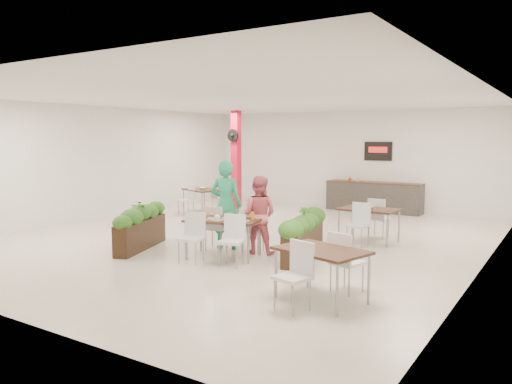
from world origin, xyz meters
TOP-DOWN VIEW (x-y plane):
  - ground at (0.00, 0.00)m, footprint 12.00×12.00m
  - room_shell at (0.00, 0.00)m, footprint 10.10×12.10m
  - red_column at (-3.00, 3.79)m, footprint 0.40×0.41m
  - service_counter at (1.00, 5.65)m, footprint 3.00×0.64m
  - main_table at (0.60, -1.84)m, footprint 1.58×1.87m
  - diner_man at (0.21, -1.18)m, footprint 0.77×0.60m
  - diner_woman at (1.01, -1.18)m, footprint 0.88×0.76m
  - planter_left at (-1.28, -2.17)m, footprint 0.93×1.87m
  - planter_right at (1.99, -1.13)m, footprint 0.69×1.91m
  - side_table_a at (-3.34, 2.48)m, footprint 1.52×1.66m
  - side_table_b at (2.48, 1.11)m, footprint 1.29×1.64m
  - side_table_c at (3.34, -3.20)m, footprint 1.41×1.67m

SIDE VIEW (x-z plane):
  - ground at x=0.00m, z-range 0.00..0.00m
  - service_counter at x=1.00m, z-range -0.61..1.59m
  - planter_right at x=1.99m, z-range -0.01..1.00m
  - planter_left at x=-1.28m, z-range 0.00..1.02m
  - side_table_c at x=3.34m, z-range 0.17..1.09m
  - side_table_b at x=2.48m, z-range 0.17..1.10m
  - main_table at x=0.60m, z-range 0.17..1.10m
  - side_table_a at x=-3.34m, z-range 0.17..1.10m
  - diner_woman at x=1.01m, z-range 0.00..1.56m
  - diner_man at x=0.21m, z-range 0.00..1.86m
  - red_column at x=-3.00m, z-range 0.04..3.24m
  - room_shell at x=0.00m, z-range 0.40..3.62m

